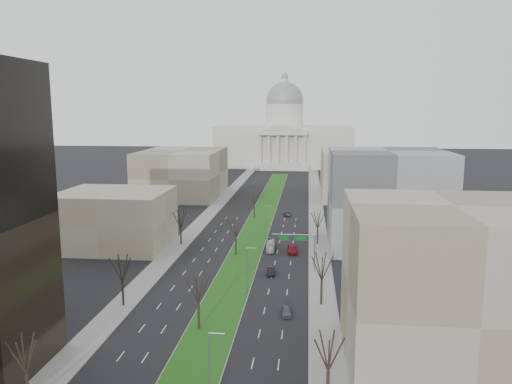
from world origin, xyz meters
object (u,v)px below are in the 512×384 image
Objects in this scene: car_grey_near at (286,311)px; car_black at (271,271)px; car_grey_far at (287,214)px; car_red at (292,249)px; box_van at (271,245)px.

car_black reaches higher than car_grey_near.
car_grey_far is (-3.22, 78.65, -0.03)m from car_grey_near.
car_red is at bearing -94.71° from car_grey_far.
car_red is 42.07m from car_grey_far.
box_van is (-5.29, 1.99, 0.30)m from car_red.
car_red is (-0.25, 36.69, 0.13)m from car_grey_near.
car_grey_far is (-2.96, 41.97, -0.16)m from car_red.
car_black is 0.79× the size of car_red.
car_grey_far is at bearing 86.47° from car_grey_near.
car_grey_far is 0.59× the size of box_van.
car_black is 18.36m from box_van.
box_van is at bearing 92.28° from car_grey_near.
car_grey_near is 0.50× the size of box_van.
car_grey_near is 0.90× the size of car_black.
box_van reaches higher than car_grey_far.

